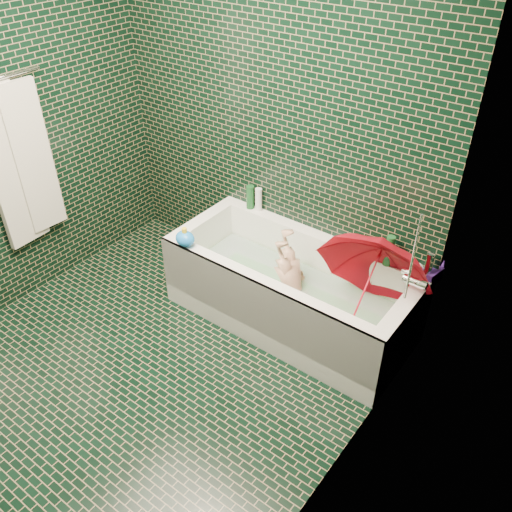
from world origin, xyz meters
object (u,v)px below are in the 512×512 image
Objects in this scene: umbrella at (367,286)px; child at (294,287)px; bathtub at (289,297)px; rubber_duck at (377,252)px; bath_toy at (185,238)px.

child is at bearing 179.60° from umbrella.
bathtub is 2.13× the size of child.
umbrella is at bearing -95.64° from rubber_duck.
bathtub is 14.79× the size of rubber_duck.
rubber_duck is 0.68× the size of bath_toy.
bath_toy is at bearing -165.73° from umbrella.
rubber_duck reaches higher than bathtub.
umbrella is (0.55, 0.01, 0.36)m from bathtub.
umbrella is 1.24m from bath_toy.
bath_toy is (-1.20, -0.33, 0.04)m from umbrella.
umbrella is at bearing 75.45° from child.
child is 4.73× the size of bath_toy.
bathtub is at bearing -179.98° from umbrella.
umbrella reaches higher than bathtub.
umbrella is at bearing 33.57° from bath_toy.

